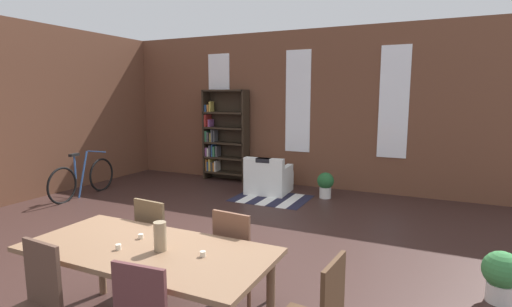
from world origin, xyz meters
The scene contains 18 objects.
ground_plane centered at (0.00, 0.00, 0.00)m, with size 11.26×11.26×0.00m, color #36221F.
back_wall_brick centered at (0.00, 4.39, 1.66)m, with size 9.32×0.12×3.31m, color brown.
window_pane_0 centered at (-1.94, 4.32, 1.82)m, with size 0.55×0.02×2.15m, color white.
window_pane_1 centered at (0.00, 4.32, 1.82)m, with size 0.55×0.02×2.15m, color white.
window_pane_2 centered at (1.94, 4.32, 1.82)m, with size 0.55×0.02×2.15m, color white.
dining_table centered at (0.72, -1.34, 0.69)m, with size 2.02×0.93×0.77m.
vase_on_table centered at (0.86, -1.34, 0.88)m, with size 0.10×0.10×0.23m, color #998466.
tealight_candle_0 centered at (1.22, -1.30, 0.79)m, with size 0.04×0.04×0.04m, color silver.
tealight_candle_1 centered at (0.55, -1.47, 0.79)m, with size 0.04×0.04×0.04m, color silver.
tealight_candle_2 centered at (0.55, -1.21, 0.79)m, with size 0.04×0.04×0.04m, color silver.
dining_chair_far_left centered at (0.26, -0.65, 0.51)m, with size 0.44×0.44×0.95m.
dining_chair_far_right centered at (1.17, -0.65, 0.51)m, with size 0.43×0.43×0.95m.
bookshelf_tall centered at (-1.75, 4.14, 1.00)m, with size 1.07×0.33×2.08m.
armchair_white centered at (-0.30, 3.43, 0.28)m, with size 0.85×0.85×0.75m.
bicycle_second centered at (-3.46, 1.65, 0.34)m, with size 0.44×1.72×0.90m.
potted_plant_by_shelf centered at (0.86, 3.53, 0.28)m, with size 0.32×0.32×0.50m.
potted_plant_corner centered at (3.38, 0.51, 0.28)m, with size 0.35×0.35×0.50m.
striped_rug centered at (-0.07, 3.05, 0.00)m, with size 1.40×1.07×0.01m.
Camera 1 is at (2.75, -3.62, 1.96)m, focal length 27.30 mm.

